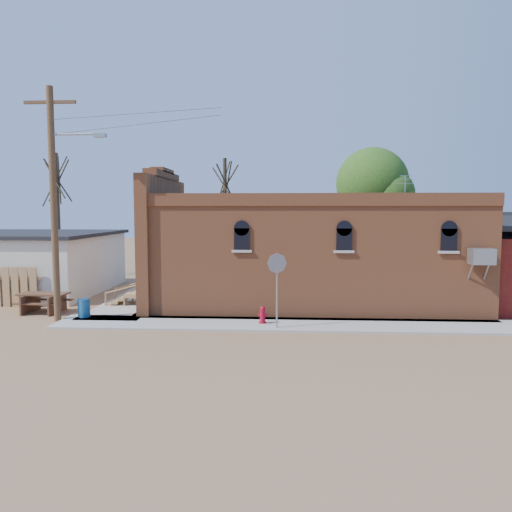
# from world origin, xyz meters

# --- Properties ---
(ground) EXTENTS (120.00, 120.00, 0.00)m
(ground) POSITION_xyz_m (0.00, 0.00, 0.00)
(ground) COLOR olive
(ground) RESTS_ON ground
(sidewalk_south) EXTENTS (19.00, 2.20, 0.08)m
(sidewalk_south) POSITION_xyz_m (1.50, 0.90, 0.04)
(sidewalk_south) COLOR #9E9991
(sidewalk_south) RESTS_ON ground
(sidewalk_west) EXTENTS (2.60, 10.00, 0.08)m
(sidewalk_west) POSITION_xyz_m (-6.30, 6.00, 0.04)
(sidewalk_west) COLOR #9E9991
(sidewalk_west) RESTS_ON ground
(brick_bar) EXTENTS (16.40, 7.97, 6.30)m
(brick_bar) POSITION_xyz_m (1.64, 5.49, 2.34)
(brick_bar) COLOR #B36036
(brick_bar) RESTS_ON ground
(utility_pole) EXTENTS (3.12, 0.26, 9.00)m
(utility_pole) POSITION_xyz_m (-8.14, 1.20, 4.77)
(utility_pole) COLOR #522F21
(utility_pole) RESTS_ON ground
(tree_bare_near) EXTENTS (2.80, 2.80, 7.65)m
(tree_bare_near) POSITION_xyz_m (-3.00, 13.00, 5.96)
(tree_bare_near) COLOR #463B28
(tree_bare_near) RESTS_ON ground
(tree_bare_far) EXTENTS (2.80, 2.80, 8.16)m
(tree_bare_far) POSITION_xyz_m (-14.00, 14.00, 6.36)
(tree_bare_far) COLOR #463B28
(tree_bare_far) RESTS_ON ground
(tree_leafy) EXTENTS (4.40, 4.40, 8.15)m
(tree_leafy) POSITION_xyz_m (6.00, 13.50, 5.93)
(tree_leafy) COLOR #463B28
(tree_leafy) RESTS_ON ground
(fire_hydrant) EXTENTS (0.36, 0.33, 0.65)m
(fire_hydrant) POSITION_xyz_m (-0.13, 0.91, 0.40)
(fire_hydrant) COLOR #A2091F
(fire_hydrant) RESTS_ON sidewalk_south
(stop_sign) EXTENTS (0.70, 0.35, 2.73)m
(stop_sign) POSITION_xyz_m (0.42, 0.24, 2.17)
(stop_sign) COLOR gray
(stop_sign) RESTS_ON sidewalk_south
(trash_barrel) EXTENTS (0.59, 0.59, 0.73)m
(trash_barrel) POSITION_xyz_m (-7.30, 1.59, 0.44)
(trash_barrel) COLOR #1A5483
(trash_barrel) RESTS_ON sidewalk_west
(picnic_table) EXTENTS (2.06, 1.61, 0.84)m
(picnic_table) POSITION_xyz_m (-9.50, 2.70, 0.55)
(picnic_table) COLOR #553422
(picnic_table) RESTS_ON ground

